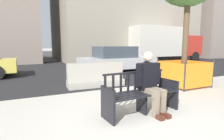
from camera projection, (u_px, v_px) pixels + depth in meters
The scene contains 8 objects.
ground_plane at pixel (148, 123), 3.30m from camera, with size 200.00×200.00×0.00m, color #ADA89E.
street_asphalt at pixel (65, 69), 11.11m from camera, with size 120.00×12.00×0.01m, color black.
street_bench at pixel (141, 95), 3.74m from camera, with size 1.72×0.65×0.88m.
seated_person at pixel (150, 81), 3.74m from camera, with size 0.59×0.74×1.31m.
jersey_barrier_centre at pixel (96, 77), 6.26m from camera, with size 2.03×0.78×0.84m.
construction_fence at pixel (184, 73), 6.30m from camera, with size 1.36×1.36×0.96m.
car_sedan_mid at pixel (116, 60), 9.50m from camera, with size 4.06×2.02×1.41m.
delivery_truck at pixel (163, 43), 15.63m from camera, with size 6.84×2.42×3.05m.
Camera 1 is at (-1.94, -2.55, 1.44)m, focal length 28.00 mm.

